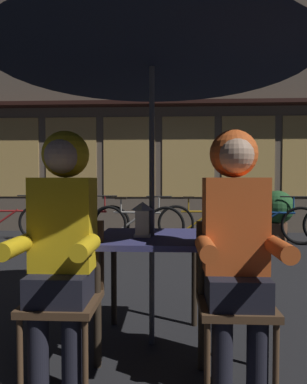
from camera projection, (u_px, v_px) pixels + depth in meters
The scene contains 15 objects.
ground_plane at pixel (152, 343), 2.38m from camera, with size 60.00×60.00×0.00m, color #232326.
cafe_table at pixel (152, 251), 2.36m from camera, with size 0.72×0.72×0.74m.
patio_umbrella at pixel (152, 38), 2.31m from camera, with size 2.10×2.10×2.31m.
lantern at pixel (143, 218), 2.32m from camera, with size 0.11×0.11×0.23m.
chair_left at pixel (66, 288), 2.02m from camera, with size 0.40×0.40×0.87m.
chair_right at pixel (233, 291), 1.97m from camera, with size 0.40×0.40×0.87m.
person_left_hooded at pixel (62, 228), 1.95m from camera, with size 0.45×0.56×1.40m.
person_right_hooded at pixel (236, 230), 1.90m from camera, with size 0.45×0.56×1.40m.
shopfront_building at pixel (188, 90), 7.63m from camera, with size 10.00×0.93×6.20m.
bicycle_nearest at pixel (8, 222), 6.38m from camera, with size 1.68×0.19×0.84m.
bicycle_second at pixel (83, 223), 6.26m from camera, with size 1.68×0.09×0.84m.
bicycle_third at pixel (137, 224), 6.08m from camera, with size 1.67×0.26×0.84m.
bicycle_fourth at pixel (204, 223), 6.25m from camera, with size 1.68×0.08×0.84m.
bicycle_fifth at pixel (269, 224), 6.08m from camera, with size 1.65×0.41×0.84m.
potted_plant at pixel (277, 211), 6.30m from camera, with size 0.60×0.60×0.92m.
Camera 1 is at (0.12, -2.34, 1.12)m, focal length 32.64 mm.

